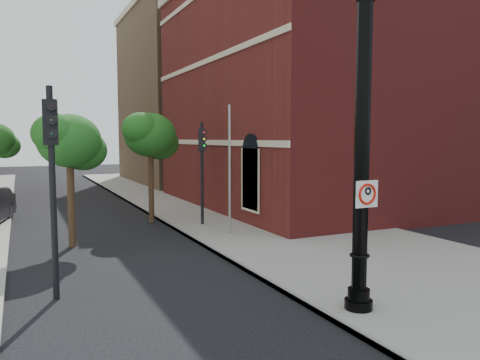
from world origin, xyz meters
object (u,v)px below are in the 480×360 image
lamppost (362,162)px  traffic_signal_left (52,157)px  no_parking_sign (367,194)px  traffic_signal_right (202,157)px

lamppost → traffic_signal_left: 6.80m
no_parking_sign → traffic_signal_left: size_ratio=0.11×
traffic_signal_left → traffic_signal_right: (6.19, 6.87, -0.35)m
no_parking_sign → lamppost: bearing=90.4°
lamppost → traffic_signal_left: size_ratio=1.43×
traffic_signal_left → traffic_signal_right: bearing=56.8°
traffic_signal_left → traffic_signal_right: 9.26m
traffic_signal_right → lamppost: bearing=-68.2°
traffic_signal_right → no_parking_sign: bearing=-68.2°
lamppost → traffic_signal_right: lamppost is taller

